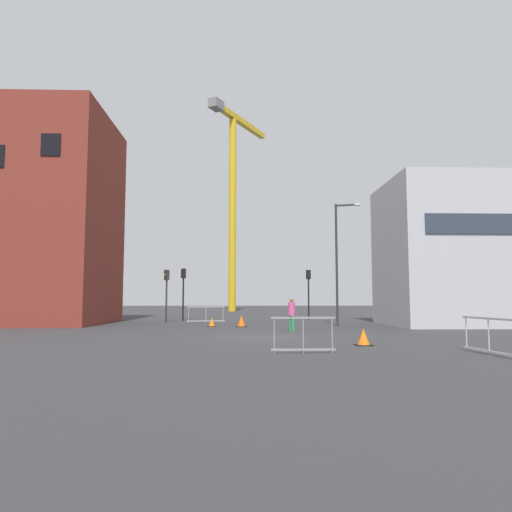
{
  "coord_description": "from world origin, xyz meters",
  "views": [
    {
      "loc": [
        -0.87,
        -19.95,
        1.65
      ],
      "look_at": [
        0.0,
        6.33,
        4.0
      ],
      "focal_mm": 32.98,
      "sensor_mm": 36.0,
      "label": 1
    }
  ],
  "objects_px": {
    "pedestrian_walking": "(292,312)",
    "traffic_cone_by_barrier": "(363,338)",
    "traffic_light_median": "(167,287)",
    "construction_crane": "(233,184)",
    "traffic_light_crosswalk": "(183,285)",
    "traffic_light_far": "(309,286)",
    "traffic_cone_striped": "(241,321)",
    "traffic_cone_orange": "(212,322)",
    "streetlamp_tall": "(339,254)"
  },
  "relations": [
    {
      "from": "pedestrian_walking",
      "to": "traffic_cone_by_barrier",
      "type": "bearing_deg",
      "value": -75.05
    },
    {
      "from": "traffic_light_median",
      "to": "pedestrian_walking",
      "type": "bearing_deg",
      "value": -51.62
    },
    {
      "from": "construction_crane",
      "to": "traffic_cone_by_barrier",
      "type": "distance_m",
      "value": 44.57
    },
    {
      "from": "construction_crane",
      "to": "traffic_light_crosswalk",
      "type": "relative_size",
      "value": 6.66
    },
    {
      "from": "construction_crane",
      "to": "traffic_light_median",
      "type": "xyz_separation_m",
      "value": [
        -4.15,
        -25.15,
        -13.44
      ]
    },
    {
      "from": "traffic_light_far",
      "to": "traffic_cone_by_barrier",
      "type": "xyz_separation_m",
      "value": [
        -0.94,
        -19.55,
        -2.28
      ]
    },
    {
      "from": "construction_crane",
      "to": "traffic_light_median",
      "type": "bearing_deg",
      "value": -99.37
    },
    {
      "from": "traffic_light_far",
      "to": "pedestrian_walking",
      "type": "distance_m",
      "value": 13.27
    },
    {
      "from": "traffic_light_median",
      "to": "traffic_cone_striped",
      "type": "bearing_deg",
      "value": -46.65
    },
    {
      "from": "traffic_cone_orange",
      "to": "pedestrian_walking",
      "type": "bearing_deg",
      "value": -45.9
    },
    {
      "from": "traffic_light_far",
      "to": "traffic_cone_orange",
      "type": "bearing_deg",
      "value": -128.63
    },
    {
      "from": "construction_crane",
      "to": "traffic_light_crosswalk",
      "type": "height_order",
      "value": "construction_crane"
    },
    {
      "from": "construction_crane",
      "to": "traffic_cone_orange",
      "type": "distance_m",
      "value": 34.26
    },
    {
      "from": "traffic_cone_striped",
      "to": "traffic_cone_orange",
      "type": "bearing_deg",
      "value": 175.26
    },
    {
      "from": "construction_crane",
      "to": "traffic_cone_orange",
      "type": "height_order",
      "value": "construction_crane"
    },
    {
      "from": "traffic_cone_striped",
      "to": "pedestrian_walking",
      "type": "bearing_deg",
      "value": -59.42
    },
    {
      "from": "streetlamp_tall",
      "to": "traffic_light_far",
      "type": "xyz_separation_m",
      "value": [
        -0.7,
        8.09,
        -1.72
      ]
    },
    {
      "from": "traffic_cone_orange",
      "to": "traffic_light_far",
      "type": "bearing_deg",
      "value": 51.37
    },
    {
      "from": "traffic_light_far",
      "to": "traffic_cone_by_barrier",
      "type": "distance_m",
      "value": 19.7
    },
    {
      "from": "construction_crane",
      "to": "traffic_light_far",
      "type": "height_order",
      "value": "construction_crane"
    },
    {
      "from": "construction_crane",
      "to": "traffic_cone_striped",
      "type": "xyz_separation_m",
      "value": [
        1.02,
        -30.62,
        -15.56
      ]
    },
    {
      "from": "traffic_light_crosswalk",
      "to": "traffic_cone_orange",
      "type": "xyz_separation_m",
      "value": [
        2.5,
        -6.87,
        -2.31
      ]
    },
    {
      "from": "traffic_light_crosswalk",
      "to": "traffic_cone_orange",
      "type": "distance_m",
      "value": 7.67
    },
    {
      "from": "traffic_light_median",
      "to": "traffic_cone_striped",
      "type": "height_order",
      "value": "traffic_light_median"
    },
    {
      "from": "traffic_light_median",
      "to": "pedestrian_walking",
      "type": "height_order",
      "value": "traffic_light_median"
    },
    {
      "from": "traffic_cone_orange",
      "to": "streetlamp_tall",
      "type": "bearing_deg",
      "value": 3.83
    },
    {
      "from": "traffic_light_far",
      "to": "traffic_light_crosswalk",
      "type": "relative_size",
      "value": 1.0
    },
    {
      "from": "traffic_light_crosswalk",
      "to": "traffic_cone_by_barrier",
      "type": "distance_m",
      "value": 19.84
    },
    {
      "from": "traffic_light_median",
      "to": "traffic_cone_orange",
      "type": "distance_m",
      "value": 6.72
    },
    {
      "from": "construction_crane",
      "to": "pedestrian_walking",
      "type": "distance_m",
      "value": 37.99
    },
    {
      "from": "streetlamp_tall",
      "to": "traffic_light_median",
      "type": "bearing_deg",
      "value": 156.39
    },
    {
      "from": "traffic_cone_orange",
      "to": "traffic_cone_striped",
      "type": "relative_size",
      "value": 0.78
    },
    {
      "from": "streetlamp_tall",
      "to": "pedestrian_walking",
      "type": "height_order",
      "value": "streetlamp_tall"
    },
    {
      "from": "traffic_light_median",
      "to": "traffic_cone_by_barrier",
      "type": "relative_size",
      "value": 6.08
    },
    {
      "from": "construction_crane",
      "to": "traffic_cone_orange",
      "type": "xyz_separation_m",
      "value": [
        -0.69,
        -30.48,
        -15.63
      ]
    },
    {
      "from": "construction_crane",
      "to": "traffic_light_far",
      "type": "distance_m",
      "value": 26.35
    },
    {
      "from": "pedestrian_walking",
      "to": "traffic_cone_orange",
      "type": "bearing_deg",
      "value": 134.1
    },
    {
      "from": "traffic_light_crosswalk",
      "to": "traffic_light_median",
      "type": "bearing_deg",
      "value": -122.03
    },
    {
      "from": "traffic_light_far",
      "to": "traffic_cone_by_barrier",
      "type": "relative_size",
      "value": 6.42
    },
    {
      "from": "streetlamp_tall",
      "to": "traffic_cone_by_barrier",
      "type": "height_order",
      "value": "streetlamp_tall"
    },
    {
      "from": "pedestrian_walking",
      "to": "construction_crane",
      "type": "bearing_deg",
      "value": 95.69
    },
    {
      "from": "traffic_cone_by_barrier",
      "to": "streetlamp_tall",
      "type": "bearing_deg",
      "value": 81.83
    },
    {
      "from": "pedestrian_walking",
      "to": "traffic_cone_orange",
      "type": "height_order",
      "value": "pedestrian_walking"
    },
    {
      "from": "construction_crane",
      "to": "streetlamp_tall",
      "type": "bearing_deg",
      "value": -77.05
    },
    {
      "from": "traffic_light_median",
      "to": "traffic_light_far",
      "type": "bearing_deg",
      "value": 17.55
    },
    {
      "from": "streetlamp_tall",
      "to": "traffic_cone_by_barrier",
      "type": "distance_m",
      "value": 12.24
    },
    {
      "from": "traffic_light_median",
      "to": "traffic_light_crosswalk",
      "type": "xyz_separation_m",
      "value": [
        0.96,
        1.54,
        0.12
      ]
    },
    {
      "from": "traffic_light_median",
      "to": "construction_crane",
      "type": "bearing_deg",
      "value": 80.63
    },
    {
      "from": "traffic_light_crosswalk",
      "to": "traffic_cone_by_barrier",
      "type": "height_order",
      "value": "traffic_light_crosswalk"
    },
    {
      "from": "streetlamp_tall",
      "to": "traffic_cone_by_barrier",
      "type": "xyz_separation_m",
      "value": [
        -1.65,
        -11.45,
        -4.0
      ]
    }
  ]
}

